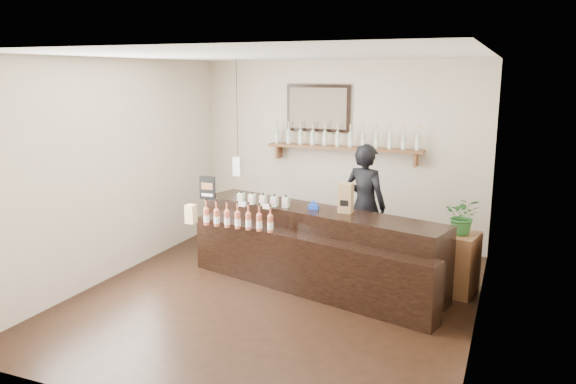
# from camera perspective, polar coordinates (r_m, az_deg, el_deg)

# --- Properties ---
(ground) EXTENTS (5.00, 5.00, 0.00)m
(ground) POSITION_cam_1_polar(r_m,az_deg,el_deg) (6.80, -1.26, -10.60)
(ground) COLOR black
(ground) RESTS_ON ground
(room_shell) EXTENTS (5.00, 5.00, 5.00)m
(room_shell) POSITION_cam_1_polar(r_m,az_deg,el_deg) (6.34, -1.33, 3.76)
(room_shell) COLOR beige
(room_shell) RESTS_ON ground
(back_wall_decor) EXTENTS (2.66, 0.96, 1.69)m
(back_wall_decor) POSITION_cam_1_polar(r_m,az_deg,el_deg) (8.59, 4.13, 6.26)
(back_wall_decor) COLOR brown
(back_wall_decor) RESTS_ON ground
(counter) EXTENTS (3.41, 1.75, 1.10)m
(counter) POSITION_cam_1_polar(r_m,az_deg,el_deg) (7.05, 2.56, -5.91)
(counter) COLOR black
(counter) RESTS_ON ground
(promo_sign) EXTENTS (0.23, 0.03, 0.32)m
(promo_sign) POSITION_cam_1_polar(r_m,az_deg,el_deg) (7.58, -8.19, 0.40)
(promo_sign) COLOR black
(promo_sign) RESTS_ON counter
(paper_bag) EXTENTS (0.17, 0.13, 0.37)m
(paper_bag) POSITION_cam_1_polar(r_m,az_deg,el_deg) (6.85, 5.88, -0.60)
(paper_bag) COLOR olive
(paper_bag) RESTS_ON counter
(tape_dispenser) EXTENTS (0.13, 0.06, 0.11)m
(tape_dispenser) POSITION_cam_1_polar(r_m,az_deg,el_deg) (7.01, 2.61, -1.44)
(tape_dispenser) COLOR #193DB5
(tape_dispenser) RESTS_ON counter
(side_cabinet) EXTENTS (0.46, 0.57, 0.74)m
(side_cabinet) POSITION_cam_1_polar(r_m,az_deg,el_deg) (7.09, 17.07, -7.00)
(side_cabinet) COLOR brown
(side_cabinet) RESTS_ON ground
(potted_plant) EXTENTS (0.42, 0.37, 0.45)m
(potted_plant) POSITION_cam_1_polar(r_m,az_deg,el_deg) (6.92, 17.37, -2.33)
(potted_plant) COLOR #275D25
(potted_plant) RESTS_ON side_cabinet
(shopkeeper) EXTENTS (0.80, 0.65, 1.91)m
(shopkeeper) POSITION_cam_1_polar(r_m,az_deg,el_deg) (7.71, 7.86, -0.51)
(shopkeeper) COLOR black
(shopkeeper) RESTS_ON ground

